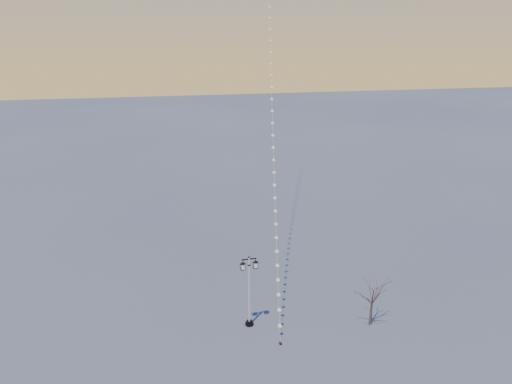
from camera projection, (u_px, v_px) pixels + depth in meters
name	position (u px, v px, depth m)	size (l,w,h in m)	color
ground	(290.00, 344.00, 32.28)	(300.00, 300.00, 0.00)	#525353
street_lamp	(249.00, 288.00, 33.51)	(1.42, 0.62, 5.58)	black
bare_tree	(373.00, 294.00, 33.79)	(2.16, 2.16, 3.59)	#4E3730
kite_train	(272.00, 54.00, 43.54)	(8.39, 35.83, 37.66)	black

